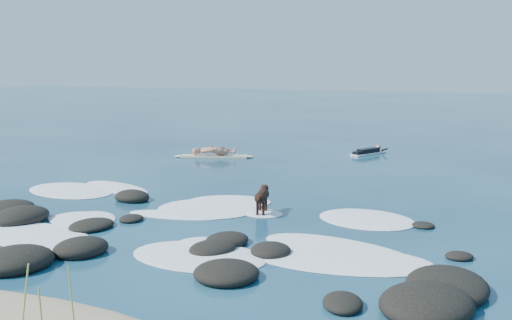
% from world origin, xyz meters
% --- Properties ---
extents(ground, '(160.00, 160.00, 0.00)m').
position_xyz_m(ground, '(0.00, 0.00, 0.00)').
color(ground, '#0A2642').
rests_on(ground, ground).
extents(reef_rocks, '(13.33, 7.39, 0.55)m').
position_xyz_m(reef_rocks, '(0.65, -3.06, 0.11)').
color(reef_rocks, black).
rests_on(reef_rocks, ground).
extents(breaking_foam, '(13.51, 7.67, 0.12)m').
position_xyz_m(breaking_foam, '(-0.75, -0.74, 0.01)').
color(breaking_foam, white).
rests_on(breaking_foam, ground).
extents(standing_surfer_rig, '(3.43, 1.55, 2.01)m').
position_xyz_m(standing_surfer_rig, '(-4.37, 9.00, 0.79)').
color(standing_surfer_rig, beige).
rests_on(standing_surfer_rig, ground).
extents(paddling_surfer_rig, '(1.49, 2.10, 0.38)m').
position_xyz_m(paddling_surfer_rig, '(1.81, 12.44, 0.13)').
color(paddling_surfer_rig, white).
rests_on(paddling_surfer_rig, ground).
extents(dog, '(0.46, 1.22, 0.78)m').
position_xyz_m(dog, '(1.11, 0.69, 0.51)').
color(dog, black).
rests_on(dog, ground).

